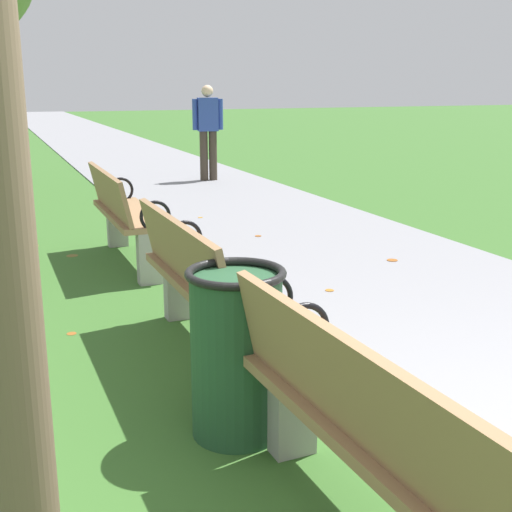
% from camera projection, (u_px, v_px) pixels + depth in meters
% --- Properties ---
extents(paved_walkway, '(2.95, 44.00, 0.02)m').
position_uv_depth(paved_walkway, '(100.00, 142.00, 19.25)').
color(paved_walkway, gray).
rests_on(paved_walkway, ground).
extents(park_bench_1, '(0.53, 1.62, 0.90)m').
position_uv_depth(park_bench_1, '(377.00, 434.00, 2.35)').
color(park_bench_1, '#93704C').
rests_on(park_bench_1, ground).
extents(park_bench_2, '(0.49, 1.60, 0.90)m').
position_uv_depth(park_bench_2, '(203.00, 282.00, 4.14)').
color(park_bench_2, '#93704C').
rests_on(park_bench_2, ground).
extents(park_bench_3, '(0.48, 1.60, 0.90)m').
position_uv_depth(park_bench_3, '(125.00, 214.00, 6.31)').
color(park_bench_3, '#93704C').
rests_on(park_bench_3, ground).
extents(pedestrian_walking, '(0.52, 0.27, 1.62)m').
position_uv_depth(pedestrian_walking, '(208.00, 128.00, 11.54)').
color(pedestrian_walking, '#3D3328').
rests_on(pedestrian_walking, paved_walkway).
extents(trash_bin, '(0.48, 0.48, 0.84)m').
position_uv_depth(trash_bin, '(236.00, 352.00, 3.23)').
color(trash_bin, '#234C2D').
rests_on(trash_bin, ground).
extents(scattered_leaves, '(4.84, 9.01, 0.02)m').
position_uv_depth(scattered_leaves, '(124.00, 284.00, 5.75)').
color(scattered_leaves, brown).
rests_on(scattered_leaves, ground).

